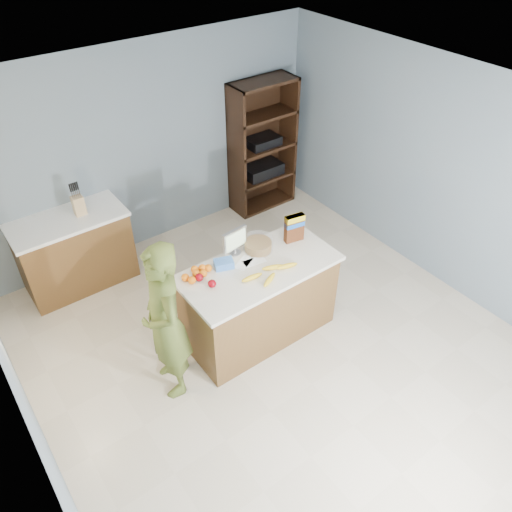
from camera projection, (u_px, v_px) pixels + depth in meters
floor at (276, 349)px, 5.14m from camera, size 4.50×5.00×0.02m
walls at (281, 216)px, 4.11m from camera, size 4.52×5.02×2.51m
counter_peninsula at (259, 303)px, 5.07m from camera, size 1.56×0.76×0.90m
back_cabinet at (75, 251)px, 5.68m from camera, size 1.24×0.62×0.90m
shelving_unit at (260, 148)px, 6.79m from camera, size 0.90×0.40×1.80m
person at (165, 323)px, 4.31m from camera, size 0.48×0.65×1.63m
knife_block at (79, 205)px, 5.40m from camera, size 0.12×0.10×0.31m
envelopes at (249, 262)px, 4.82m from camera, size 0.33×0.21×0.00m
bananas at (270, 272)px, 4.66m from camera, size 0.59×0.25×0.05m
apples at (206, 281)px, 4.55m from camera, size 0.13×0.22×0.08m
oranges at (197, 273)px, 4.64m from camera, size 0.32×0.19×0.07m
blue_carton at (224, 264)px, 4.74m from camera, size 0.21×0.17×0.08m
salad_bowl at (258, 245)px, 4.94m from camera, size 0.30×0.30×0.13m
tv at (235, 240)px, 4.83m from camera, size 0.28×0.12×0.28m
cereal_box at (294, 226)px, 4.99m from camera, size 0.21×0.11×0.30m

